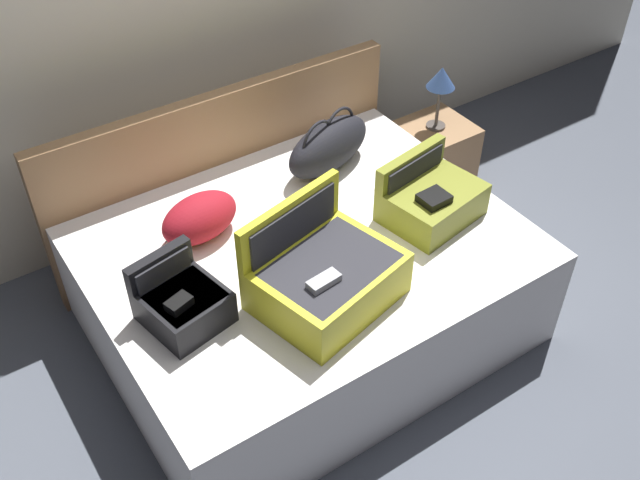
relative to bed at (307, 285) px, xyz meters
The scene contains 11 objects.
ground_plane 0.49m from the bed, 90.00° to the right, with size 12.00×12.00×0.00m, color #4C515B.
back_wall 1.61m from the bed, 90.00° to the left, with size 8.00×0.10×2.60m, color beige.
bed is the anchor object (origin of this frame).
headboard 0.85m from the bed, 90.00° to the left, with size 2.04×0.08×0.98m, color olive.
hard_case_large 0.57m from the bed, 110.16° to the right, with size 0.68×0.59×0.43m.
hard_case_medium 0.75m from the bed, 16.10° to the right, with size 0.51×0.43×0.30m.
hard_case_small 0.80m from the bed, 169.98° to the right, with size 0.37×0.38×0.28m.
duffel_bag 0.75m from the bed, 45.82° to the left, with size 0.61×0.37×0.32m.
pillow_near_headboard 0.64m from the bed, 140.18° to the left, with size 0.40×0.25×0.21m, color maroon.
nightstand 1.39m from the bed, 22.76° to the left, with size 0.44×0.40×0.48m, color olive.
table_lamp 1.48m from the bed, 22.76° to the left, with size 0.17×0.17×0.40m.
Camera 1 is at (-1.40, -1.80, 2.89)m, focal length 41.15 mm.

